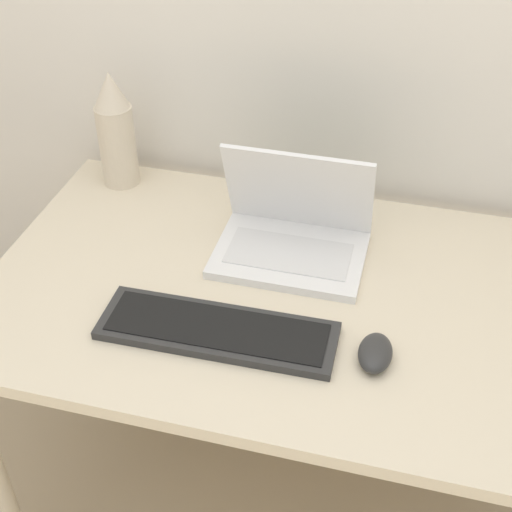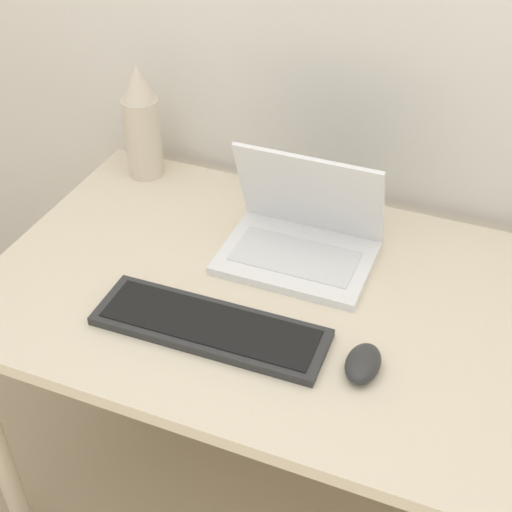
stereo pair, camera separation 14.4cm
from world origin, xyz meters
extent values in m
cube|color=beige|center=(0.00, 0.40, 0.70)|extent=(1.32, 0.79, 0.03)
cylinder|color=beige|center=(-0.61, 0.74, 0.34)|extent=(0.05, 0.05, 0.68)
cube|color=white|center=(-0.03, 0.50, 0.72)|extent=(0.33, 0.24, 0.02)
cube|color=silver|center=(-0.03, 0.49, 0.73)|extent=(0.27, 0.13, 0.00)
cube|color=white|center=(-0.03, 0.58, 0.84)|extent=(0.33, 0.09, 0.23)
cube|color=black|center=(-0.03, 0.59, 0.85)|extent=(0.29, 0.07, 0.19)
cube|color=#2D2D2D|center=(-0.12, 0.23, 0.72)|extent=(0.47, 0.15, 0.02)
cube|color=black|center=(-0.12, 0.23, 0.73)|extent=(0.43, 0.12, 0.00)
ellipsoid|color=#2D2D2D|center=(0.19, 0.24, 0.73)|extent=(0.06, 0.10, 0.04)
cylinder|color=beige|center=(-0.52, 0.71, 0.82)|extent=(0.09, 0.09, 0.21)
cone|color=beige|center=(-0.52, 0.71, 0.97)|extent=(0.09, 0.09, 0.09)
camera|label=1|loc=(0.21, -0.73, 1.70)|focal=50.00mm
camera|label=2|loc=(0.35, -0.68, 1.70)|focal=50.00mm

